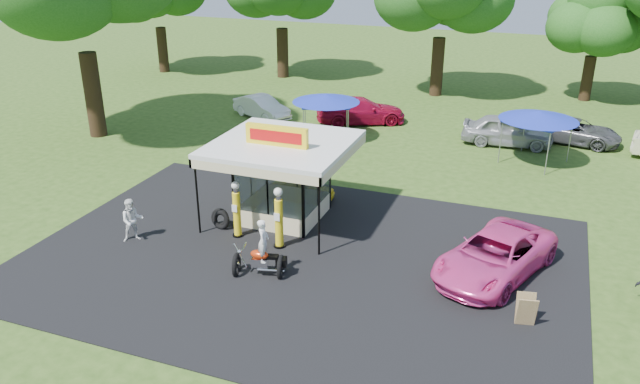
# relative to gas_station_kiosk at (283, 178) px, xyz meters

# --- Properties ---
(ground) EXTENTS (120.00, 120.00, 0.00)m
(ground) POSITION_rel_gas_station_kiosk_xyz_m (2.00, -4.99, -1.78)
(ground) COLOR #2F4C17
(ground) RESTS_ON ground
(asphalt_apron) EXTENTS (20.00, 14.00, 0.04)m
(asphalt_apron) POSITION_rel_gas_station_kiosk_xyz_m (2.00, -2.99, -1.76)
(asphalt_apron) COLOR black
(asphalt_apron) RESTS_ON ground
(gas_station_kiosk) EXTENTS (5.40, 5.40, 4.18)m
(gas_station_kiosk) POSITION_rel_gas_station_kiosk_xyz_m (0.00, 0.00, 0.00)
(gas_station_kiosk) COLOR white
(gas_station_kiosk) RESTS_ON ground
(gas_pump_left) EXTENTS (0.44, 0.44, 2.36)m
(gas_pump_left) POSITION_rel_gas_station_kiosk_xyz_m (-1.00, -2.25, -0.65)
(gas_pump_left) COLOR black
(gas_pump_left) RESTS_ON ground
(gas_pump_right) EXTENTS (0.46, 0.46, 2.47)m
(gas_pump_right) POSITION_rel_gas_station_kiosk_xyz_m (0.91, -2.50, -0.60)
(gas_pump_right) COLOR black
(gas_pump_right) RESTS_ON ground
(motorcycle) EXTENTS (1.97, 1.30, 2.24)m
(motorcycle) POSITION_rel_gas_station_kiosk_xyz_m (1.21, -4.61, -0.91)
(motorcycle) COLOR black
(motorcycle) RESTS_ON ground
(spare_tires) EXTENTS (0.97, 0.61, 0.83)m
(spare_tires) POSITION_rel_gas_station_kiosk_xyz_m (-2.02, -1.80, -1.38)
(spare_tires) COLOR black
(spare_tires) RESTS_ON ground
(a_frame_sign) EXTENTS (0.62, 0.63, 1.04)m
(a_frame_sign) POSITION_rel_gas_station_kiosk_xyz_m (10.06, -4.47, -1.26)
(a_frame_sign) COLOR #593819
(a_frame_sign) RESTS_ON ground
(kiosk_car) EXTENTS (2.82, 1.13, 0.96)m
(kiosk_car) POSITION_rel_gas_station_kiosk_xyz_m (-0.00, 2.21, -1.30)
(kiosk_car) COLOR yellow
(kiosk_car) RESTS_ON ground
(pink_sedan) EXTENTS (4.37, 6.06, 1.53)m
(pink_sedan) POSITION_rel_gas_station_kiosk_xyz_m (8.80, -1.68, -1.02)
(pink_sedan) COLOR #F2419D
(pink_sedan) RESTS_ON ground
(spectator_west) EXTENTS (1.08, 1.06, 1.75)m
(spectator_west) POSITION_rel_gas_station_kiosk_xyz_m (-4.64, -3.98, -0.91)
(spectator_west) COLOR white
(spectator_west) RESTS_ON ground
(bg_car_a) EXTENTS (4.49, 3.21, 1.41)m
(bg_car_a) POSITION_rel_gas_station_kiosk_xyz_m (-7.37, 13.23, -1.08)
(bg_car_a) COLOR white
(bg_car_a) RESTS_ON ground
(bg_car_b) EXTENTS (5.92, 4.55, 1.60)m
(bg_car_b) POSITION_rel_gas_station_kiosk_xyz_m (-1.10, 14.42, -0.98)
(bg_car_b) COLOR #AF0D31
(bg_car_b) RESTS_ON ground
(bg_car_c) EXTENTS (5.08, 2.29, 1.69)m
(bg_car_c) POSITION_rel_gas_station_kiosk_xyz_m (7.86, 13.23, -0.94)
(bg_car_c) COLOR #A0A1A4
(bg_car_c) RESTS_ON ground
(bg_car_d) EXTENTS (5.26, 3.15, 1.37)m
(bg_car_d) POSITION_rel_gas_station_kiosk_xyz_m (11.43, 14.96, -1.10)
(bg_car_d) COLOR #545556
(bg_car_d) RESTS_ON ground
(tent_west) EXTENTS (3.83, 3.83, 2.68)m
(tent_west) POSITION_rel_gas_station_kiosk_xyz_m (-1.99, 10.53, 0.64)
(tent_west) COLOR gray
(tent_west) RESTS_ON ground
(tent_east) EXTENTS (3.96, 3.96, 2.77)m
(tent_east) POSITION_rel_gas_station_kiosk_xyz_m (9.43, 10.77, 0.72)
(tent_east) COLOR gray
(tent_east) RESTS_ON ground
(oak_far_d) EXTENTS (7.25, 7.25, 8.63)m
(oak_far_d) POSITION_rel_gas_station_kiosk_xyz_m (12.09, 25.41, 3.72)
(oak_far_d) COLOR black
(oak_far_d) RESTS_ON ground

